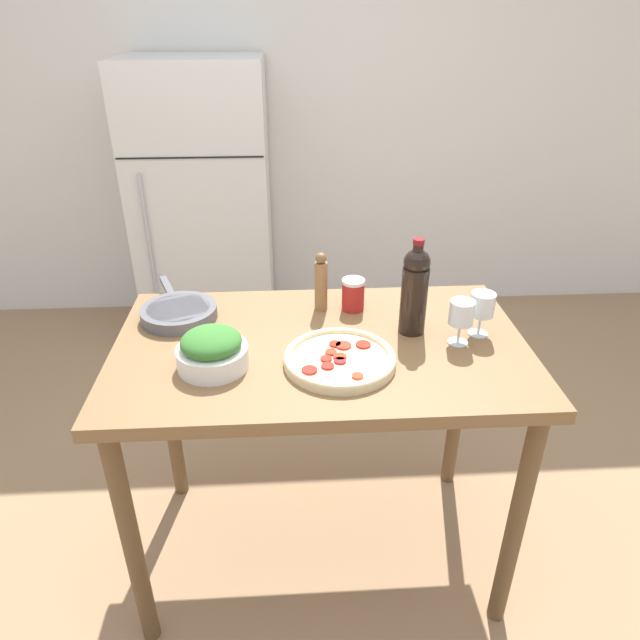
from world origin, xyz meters
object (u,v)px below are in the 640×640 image
wine_bottle (415,289)px  cast_iron_skillet (179,312)px  wine_glass_near (461,315)px  refrigerator (204,207)px  wine_glass_far (482,307)px  pepper_mill (321,283)px  homemade_pizza (340,359)px  salt_canister (353,294)px  salad_bowl (212,350)px

wine_bottle → cast_iron_skillet: wine_bottle is taller
wine_glass_near → refrigerator: bearing=119.3°
wine_bottle → wine_glass_far: wine_bottle is taller
wine_glass_near → pepper_mill: (-0.41, 0.25, 0.00)m
wine_glass_far → homemade_pizza: bearing=-162.5°
wine_glass_far → cast_iron_skillet: 0.99m
wine_bottle → salt_canister: size_ratio=2.82×
pepper_mill → salt_canister: (0.11, -0.01, -0.04)m
salt_canister → cast_iron_skillet: bearing=-177.1°
cast_iron_skillet → pepper_mill: bearing=4.6°
wine_glass_near → wine_glass_far: bearing=31.5°
wine_bottle → wine_glass_near: wine_bottle is taller
homemade_pizza → cast_iron_skillet: (-0.51, 0.31, 0.01)m
pepper_mill → wine_glass_near: bearing=-31.8°
salad_bowl → cast_iron_skillet: salad_bowl is taller
salad_bowl → cast_iron_skillet: (-0.15, 0.30, -0.03)m
salad_bowl → cast_iron_skillet: 0.34m
pepper_mill → salad_bowl: size_ratio=1.01×
salad_bowl → salt_canister: bearing=37.1°
wine_glass_far → cast_iron_skillet: (-0.97, 0.17, -0.08)m
cast_iron_skillet → salt_canister: bearing=2.9°
pepper_mill → homemade_pizza: (0.03, -0.35, -0.08)m
refrigerator → cast_iron_skillet: (0.11, -1.58, 0.13)m
refrigerator → salt_canister: refrigerator is taller
wine_glass_near → wine_bottle: bearing=147.6°
wine_bottle → wine_glass_near: bearing=-32.4°
wine_glass_far → cast_iron_skillet: size_ratio=0.37×
pepper_mill → cast_iron_skillet: (-0.48, -0.04, -0.08)m
refrigerator → wine_glass_far: 2.06m
wine_glass_near → wine_glass_far: 0.09m
refrigerator → salad_bowl: size_ratio=7.83×
cast_iron_skillet → wine_glass_near: bearing=-13.6°
salad_bowl → pepper_mill: bearing=45.8°
salt_canister → wine_glass_far: bearing=-27.4°
refrigerator → homemade_pizza: bearing=-71.6°
wine_bottle → salt_canister: (-0.17, 0.16, -0.09)m
wine_glass_far → cast_iron_skillet: wine_glass_far is taller
wine_bottle → cast_iron_skillet: size_ratio=0.80×
wine_glass_far → cast_iron_skillet: bearing=170.2°
salad_bowl → refrigerator: bearing=97.9°
salad_bowl → salt_canister: salad_bowl is taller
wine_glass_near → salt_canister: bearing=140.8°
refrigerator → homemade_pizza: 1.99m
salt_canister → salad_bowl: bearing=-142.9°
wine_bottle → salt_canister: 0.25m
homemade_pizza → salt_canister: 0.35m
refrigerator → wine_glass_near: (1.00, -1.79, 0.21)m
wine_glass_near → homemade_pizza: bearing=-165.9°
refrigerator → pepper_mill: bearing=-68.9°
wine_glass_far → salt_canister: 0.43m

